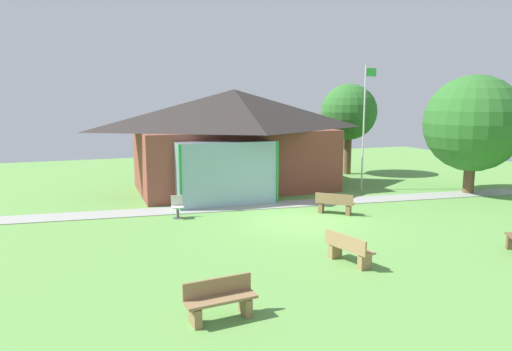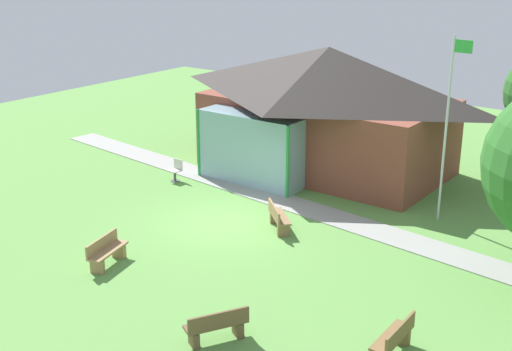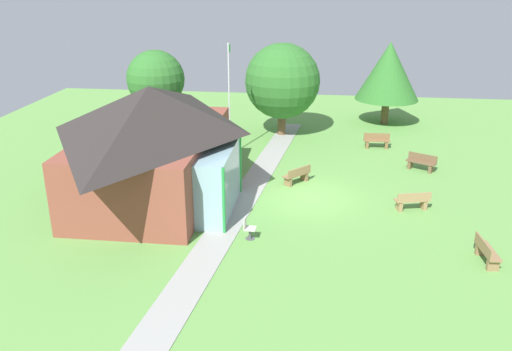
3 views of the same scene
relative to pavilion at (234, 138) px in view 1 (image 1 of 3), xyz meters
name	(u,v)px [view 1 (image 1 of 3)]	position (x,y,z in m)	size (l,w,h in m)	color
ground_plane	(301,221)	(0.43, -6.81, -2.61)	(44.00, 44.00, 0.00)	#609947
pavilion	(234,138)	(0.00, 0.00, 0.00)	(10.45, 7.08, 5.02)	brown
footpath	(272,205)	(0.43, -4.01, -2.60)	(25.02, 1.30, 0.03)	#999993
flagpole	(364,123)	(6.04, -2.33, 0.77)	(0.64, 0.08, 6.18)	silver
bench_rear_near_path	(335,204)	(2.17, -6.27, -2.21)	(1.41, 1.33, 0.84)	olive
bench_front_center	(348,250)	(-0.33, -11.35, -2.21)	(0.80, 1.56, 0.84)	#9E7A51
bench_front_left	(220,301)	(-4.55, -13.26, -2.21)	(1.53, 0.57, 0.84)	olive
patio_chair_west	(177,207)	(-3.81, -4.71, -2.20)	(0.46, 0.46, 0.86)	beige
tree_behind_pavilion_right	(349,112)	(8.02, 2.35, 1.14)	(3.36, 3.36, 5.46)	brown
tree_east_hedge	(473,124)	(10.41, -4.87, 0.76)	(4.59, 4.59, 5.69)	brown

